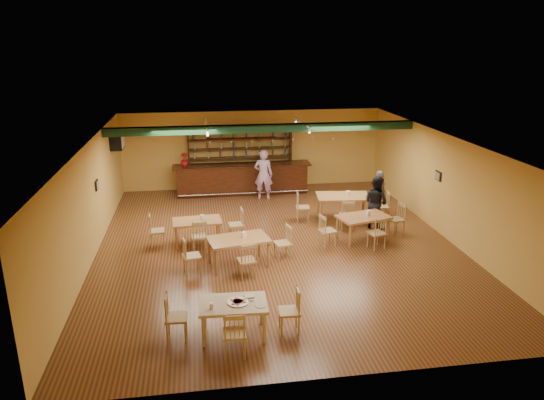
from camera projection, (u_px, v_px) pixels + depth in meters
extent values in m
plane|color=#502B17|center=(277.00, 244.00, 14.36)|extent=(12.00, 12.00, 0.00)
cube|color=black|center=(263.00, 128.00, 16.12)|extent=(10.00, 0.30, 0.25)
cube|color=white|center=(206.00, 125.00, 16.40)|extent=(0.05, 2.50, 0.05)
cube|color=white|center=(302.00, 122.00, 16.86)|extent=(0.05, 2.50, 0.05)
cube|color=white|center=(117.00, 140.00, 16.91)|extent=(0.34, 0.70, 0.48)
cube|color=black|center=(97.00, 185.00, 14.07)|extent=(0.04, 0.34, 0.28)
cube|color=black|center=(438.00, 176.00, 15.02)|extent=(0.04, 0.34, 0.28)
cube|color=black|center=(242.00, 179.00, 18.96)|extent=(5.15, 0.85, 1.13)
cube|color=black|center=(240.00, 160.00, 19.38)|extent=(3.99, 0.40, 2.28)
imported|color=#B41017|center=(184.00, 160.00, 18.41)|extent=(0.36, 0.36, 0.50)
cube|color=#9F6A38|center=(197.00, 231.00, 14.40)|extent=(1.42, 0.92, 0.68)
cube|color=#9F6A38|center=(343.00, 208.00, 16.16)|extent=(1.79, 1.20, 0.84)
cube|color=#9F6A38|center=(239.00, 252.00, 12.91)|extent=(1.68, 1.19, 0.76)
cube|color=#9F6A38|center=(363.00, 228.00, 14.61)|extent=(1.63, 1.22, 0.73)
cube|color=tan|center=(233.00, 319.00, 9.89)|extent=(1.36, 0.91, 0.71)
cylinder|color=silver|center=(238.00, 302.00, 9.79)|extent=(0.43, 0.43, 0.01)
cylinder|color=#EAE5C6|center=(211.00, 306.00, 9.57)|extent=(0.08, 0.08, 0.11)
cube|color=white|center=(249.00, 296.00, 10.00)|extent=(0.22, 0.17, 0.03)
cube|color=silver|center=(245.00, 300.00, 9.85)|extent=(0.33, 0.17, 0.00)
cylinder|color=white|center=(261.00, 305.00, 9.67)|extent=(0.23, 0.23, 0.01)
imported|color=#A354B7|center=(263.00, 175.00, 18.18)|extent=(0.75, 0.58, 1.84)
imported|color=black|center=(376.00, 202.00, 15.39)|extent=(0.95, 1.01, 1.66)
imported|color=slate|center=(379.00, 193.00, 16.54)|extent=(0.86, 0.93, 1.53)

